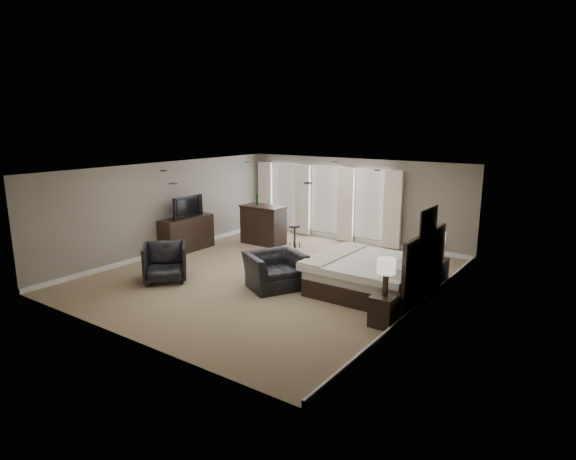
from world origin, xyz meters
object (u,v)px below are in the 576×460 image
Objects in this scene: desk_chair at (255,222)px; nightstand_far at (436,271)px; armchair_far at (165,261)px; bar_stool_right at (295,237)px; tv at (186,215)px; nightstand_near at (384,310)px; lamp_near at (386,277)px; lamp_far at (438,245)px; dresser at (187,234)px; bar_stool_left at (265,226)px; bed at (375,260)px; bar_counter at (263,225)px; armchair_near at (275,264)px.

nightstand_far is at bearing -175.60° from desk_chair.
armchair_far is 4.33m from bar_stool_right.
tv is 2.81m from armchair_far.
nightstand_near is 5.34m from armchair_far.
lamp_near is 5.35m from armchair_far.
bar_stool_right is (0.79, 4.26, -0.15)m from armchair_far.
lamp_far is (0.00, 2.90, 0.62)m from nightstand_near.
dresser is at bearing 83.75° from desk_chair.
bed is at bearing -27.35° from bar_stool_left.
tv is 2.39m from desk_chair.
nightstand_near is at bearing -32.18° from bar_counter.
nightstand_far is 5.64m from bar_counter.
bed is 1.73× the size of bar_counter.
bar_stool_left is at bearing -117.37° from desk_chair.
dresser is 2.34m from desk_chair.
bar_stool_right is (-4.50, 3.63, 0.06)m from nightstand_near.
desk_chair is (-6.16, 3.80, -0.36)m from lamp_near.
dresser is 2.45× the size of bar_stool_right.
bar_stool_left is at bearing 51.29° from armchair_far.
tv is (-6.92, 1.59, 0.78)m from nightstand_near.
nightstand_near is at bearing -58.46° from bed.
nightstand_near is at bearing -90.00° from nightstand_far.
lamp_far reaches higher than nightstand_near.
tv is at bearing -111.62° from bar_stool_left.
tv is at bearing -124.34° from bar_counter.
bed is 5.77m from desk_chair.
bed is 1.39× the size of dresser.
bar_stool_left is at bearing -21.62° from tv.
dresser is at bearing 104.07° from armchair_near.
bar_stool_left is at bearing 122.33° from bar_counter.
armchair_far is at bearing -53.71° from dresser.
desk_chair is (-5.27, 2.35, -0.19)m from bed.
bar_stool_right reaches higher than nightstand_near.
lamp_far is at bearing -11.07° from bar_stool_left.
bed reaches higher than dresser.
lamp_far is (0.89, 1.45, 0.15)m from bed.
lamp_near is 0.62× the size of desk_chair.
dresser is 1.39× the size of armchair_near.
armchair_far is 1.42× the size of bar_stool_right.
bar_counter is (-5.60, 0.62, -0.31)m from lamp_far.
tv is at bearing 104.07° from armchair_near.
lamp_far reaches higher than armchair_far.
lamp_far is 7.06m from dresser.
lamp_near is at bearing -102.91° from tv.
lamp_near reaches higher than nightstand_near.
nightstand_near is 0.87× the size of lamp_far.
lamp_far reaches higher than bar_stool_right.
bar_stool_right is (1.44, -0.43, -0.07)m from bar_stool_left.
lamp_far is (0.00, 2.90, -0.02)m from lamp_near.
tv is 0.95× the size of desk_chair.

